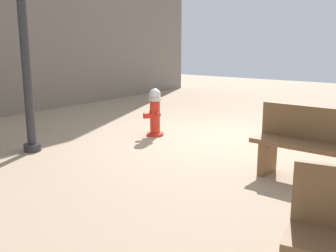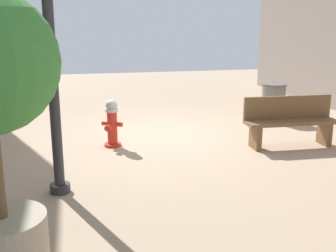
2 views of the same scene
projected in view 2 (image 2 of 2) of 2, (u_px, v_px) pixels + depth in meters
name	position (u px, v px, depth m)	size (l,w,h in m)	color
ground_plane	(162.00, 136.00, 8.51)	(23.40, 23.40, 0.00)	tan
fire_hydrant	(112.00, 123.00, 7.70)	(0.40, 0.38, 0.90)	red
bench_near	(290.00, 120.00, 7.72)	(1.79, 0.53, 0.95)	brown
street_lamp	(49.00, 23.00, 5.10)	(0.36, 0.36, 3.65)	#2D2D33
trash_bin	(273.00, 102.00, 9.82)	(0.59, 0.59, 0.89)	slate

